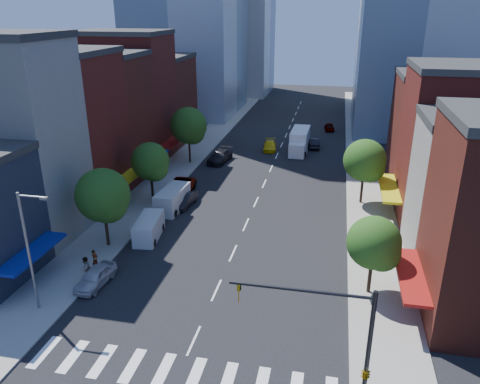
# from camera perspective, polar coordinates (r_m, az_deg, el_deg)

# --- Properties ---
(ground) EXTENTS (220.00, 220.00, 0.00)m
(ground) POSITION_cam_1_polar(r_m,az_deg,el_deg) (32.45, -5.65, -17.57)
(ground) COLOR black
(ground) RESTS_ON ground
(sidewalk_left) EXTENTS (5.00, 120.00, 0.15)m
(sidewalk_left) POSITION_cam_1_polar(r_m,az_deg,el_deg) (70.12, -5.91, 4.62)
(sidewalk_left) COLOR gray
(sidewalk_left) RESTS_ON ground
(sidewalk_right) EXTENTS (5.00, 120.00, 0.15)m
(sidewalk_right) POSITION_cam_1_polar(r_m,az_deg,el_deg) (67.19, 14.93, 3.23)
(sidewalk_right) COLOR gray
(sidewalk_right) RESTS_ON ground
(crosswalk) EXTENTS (19.00, 3.00, 0.01)m
(crosswalk) POSITION_cam_1_polar(r_m,az_deg,el_deg) (30.30, -7.42, -21.03)
(crosswalk) COLOR silver
(crosswalk) RESTS_ON ground
(bldg_left_1) EXTENTS (12.00, 8.00, 18.00)m
(bldg_left_1) POSITION_cam_1_polar(r_m,az_deg,el_deg) (47.55, -26.58, 5.39)
(bldg_left_1) COLOR #BCB8AE
(bldg_left_1) RESTS_ON ground
(bldg_left_2) EXTENTS (12.00, 9.00, 16.00)m
(bldg_left_2) POSITION_cam_1_polar(r_m,az_deg,el_deg) (54.47, -21.10, 6.97)
(bldg_left_2) COLOR maroon
(bldg_left_2) RESTS_ON ground
(bldg_left_3) EXTENTS (12.00, 8.00, 15.00)m
(bldg_left_3) POSITION_cam_1_polar(r_m,az_deg,el_deg) (61.70, -16.91, 8.59)
(bldg_left_3) COLOR #591F16
(bldg_left_3) RESTS_ON ground
(bldg_left_4) EXTENTS (12.00, 9.00, 17.00)m
(bldg_left_4) POSITION_cam_1_polar(r_m,az_deg,el_deg) (68.94, -13.70, 11.05)
(bldg_left_4) COLOR maroon
(bldg_left_4) RESTS_ON ground
(bldg_left_5) EXTENTS (12.00, 10.00, 13.00)m
(bldg_left_5) POSITION_cam_1_polar(r_m,az_deg,el_deg) (77.85, -10.63, 10.95)
(bldg_left_5) COLOR #591F16
(bldg_left_5) RESTS_ON ground
(bldg_right_2) EXTENTS (12.00, 10.00, 15.00)m
(bldg_right_2) POSITION_cam_1_polar(r_m,az_deg,el_deg) (51.26, 25.98, 4.78)
(bldg_right_2) COLOR maroon
(bldg_right_2) RESTS_ON ground
(bldg_right_3) EXTENTS (12.00, 10.00, 13.00)m
(bldg_right_3) POSITION_cam_1_polar(r_m,az_deg,el_deg) (60.92, 23.77, 6.56)
(bldg_right_3) COLOR #591F16
(bldg_right_3) RESTS_ON ground
(traffic_signal) EXTENTS (7.24, 2.24, 8.00)m
(traffic_signal) POSITION_cam_1_polar(r_m,az_deg,el_deg) (25.39, 13.95, -19.08)
(traffic_signal) COLOR black
(traffic_signal) RESTS_ON sidewalk_right
(streetlight) EXTENTS (2.25, 0.25, 9.00)m
(streetlight) POSITION_cam_1_polar(r_m,az_deg,el_deg) (35.25, -24.26, -5.94)
(streetlight) COLOR slate
(streetlight) RESTS_ON sidewalk_left
(tree_left_near) EXTENTS (4.80, 4.80, 7.30)m
(tree_left_near) POSITION_cam_1_polar(r_m,az_deg,el_deg) (42.77, -16.22, -0.65)
(tree_left_near) COLOR black
(tree_left_near) RESTS_ON sidewalk_left
(tree_left_mid) EXTENTS (4.20, 4.20, 6.65)m
(tree_left_mid) POSITION_cam_1_polar(r_m,az_deg,el_deg) (52.22, -10.75, 3.48)
(tree_left_mid) COLOR black
(tree_left_mid) RESTS_ON sidewalk_left
(tree_left_far) EXTENTS (5.00, 5.00, 7.75)m
(tree_left_far) POSITION_cam_1_polar(r_m,az_deg,el_deg) (64.68, -6.18, 7.87)
(tree_left_far) COLOR black
(tree_left_far) RESTS_ON sidewalk_left
(tree_right_near) EXTENTS (4.00, 4.00, 6.20)m
(tree_right_near) POSITION_cam_1_polar(r_m,az_deg,el_deg) (35.89, 16.22, -6.25)
(tree_right_near) COLOR black
(tree_right_near) RESTS_ON sidewalk_right
(tree_right_far) EXTENTS (4.60, 4.60, 7.20)m
(tree_right_far) POSITION_cam_1_polar(r_m,az_deg,el_deg) (52.30, 15.11, 3.53)
(tree_right_far) COLOR black
(tree_right_far) RESTS_ON sidewalk_right
(parked_car_front) EXTENTS (2.08, 4.42, 1.46)m
(parked_car_front) POSITION_cam_1_polar(r_m,az_deg,el_deg) (38.99, -17.22, -9.84)
(parked_car_front) COLOR #B2B1B7
(parked_car_front) RESTS_ON ground
(parked_car_second) EXTENTS (1.89, 4.40, 1.41)m
(parked_car_second) POSITION_cam_1_polar(r_m,az_deg,el_deg) (51.79, -6.72, -0.94)
(parked_car_second) COLOR black
(parked_car_second) RESTS_ON ground
(parked_car_third) EXTENTS (2.83, 5.96, 1.64)m
(parked_car_third) POSITION_cam_1_polar(r_m,az_deg,el_deg) (55.09, -7.47, 0.56)
(parked_car_third) COLOR #999999
(parked_car_third) RESTS_ON ground
(parked_car_rear) EXTENTS (3.01, 5.86, 1.63)m
(parked_car_rear) POSITION_cam_1_polar(r_m,az_deg,el_deg) (66.27, -2.44, 4.37)
(parked_car_rear) COLOR black
(parked_car_rear) RESTS_ON ground
(cargo_van_near) EXTENTS (2.48, 4.98, 2.04)m
(cargo_van_near) POSITION_cam_1_polar(r_m,az_deg,el_deg) (45.01, -11.10, -4.40)
(cargo_van_near) COLOR silver
(cargo_van_near) RESTS_ON ground
(cargo_van_far) EXTENTS (2.48, 5.56, 2.32)m
(cargo_van_far) POSITION_cam_1_polar(r_m,az_deg,el_deg) (50.84, -8.30, -0.92)
(cargo_van_far) COLOR silver
(cargo_van_far) RESTS_ON ground
(taxi) EXTENTS (2.41, 4.86, 1.36)m
(taxi) POSITION_cam_1_polar(r_m,az_deg,el_deg) (72.05, 3.66, 5.66)
(taxi) COLOR yellow
(taxi) RESTS_ON ground
(traffic_car_oncoming) EXTENTS (2.01, 4.56, 1.45)m
(traffic_car_oncoming) POSITION_cam_1_polar(r_m,az_deg,el_deg) (74.13, 9.01, 5.93)
(traffic_car_oncoming) COLOR black
(traffic_car_oncoming) RESTS_ON ground
(traffic_car_far) EXTENTS (1.93, 4.01, 1.32)m
(traffic_car_far) POSITION_cam_1_polar(r_m,az_deg,el_deg) (85.31, 10.85, 7.83)
(traffic_car_far) COLOR #999999
(traffic_car_far) RESTS_ON ground
(box_truck) EXTENTS (2.70, 8.23, 3.29)m
(box_truck) POSITION_cam_1_polar(r_m,az_deg,el_deg) (71.41, 7.25, 6.11)
(box_truck) COLOR white
(box_truck) RESTS_ON ground
(pedestrian_near) EXTENTS (0.44, 0.66, 1.80)m
(pedestrian_near) POSITION_cam_1_polar(r_m,az_deg,el_deg) (40.71, -17.26, -7.91)
(pedestrian_near) COLOR #999999
(pedestrian_near) RESTS_ON sidewalk_left
(pedestrian_far) EXTENTS (0.90, 1.07, 1.97)m
(pedestrian_far) POSITION_cam_1_polar(r_m,az_deg,el_deg) (39.54, -18.31, -8.83)
(pedestrian_far) COLOR #999999
(pedestrian_far) RESTS_ON sidewalk_left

